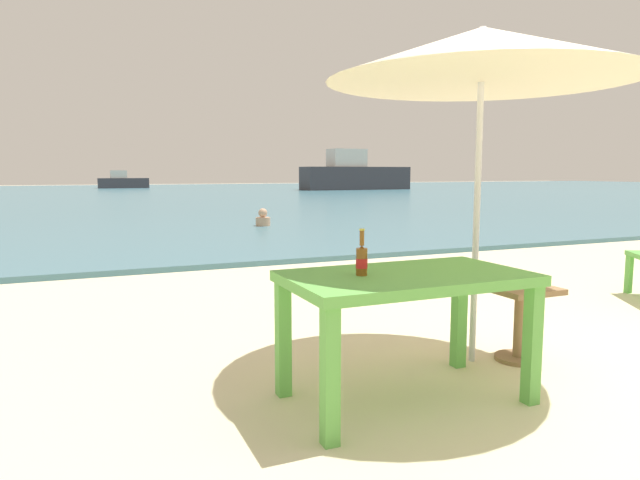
# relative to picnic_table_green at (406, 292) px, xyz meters

# --- Properties ---
(ground_plane) EXTENTS (120.00, 120.00, 0.00)m
(ground_plane) POSITION_rel_picnic_table_green_xyz_m (1.36, -0.15, -0.65)
(ground_plane) COLOR beige
(sea_water) EXTENTS (120.00, 50.00, 0.08)m
(sea_water) POSITION_rel_picnic_table_green_xyz_m (1.36, 29.85, -0.61)
(sea_water) COLOR teal
(sea_water) RESTS_ON ground_plane
(picnic_table_green) EXTENTS (1.40, 0.80, 0.76)m
(picnic_table_green) POSITION_rel_picnic_table_green_xyz_m (0.00, 0.00, 0.00)
(picnic_table_green) COLOR #60B24C
(picnic_table_green) RESTS_ON ground_plane
(beer_bottle_amber) EXTENTS (0.07, 0.07, 0.26)m
(beer_bottle_amber) POSITION_rel_picnic_table_green_xyz_m (-0.27, 0.04, 0.20)
(beer_bottle_amber) COLOR brown
(beer_bottle_amber) RESTS_ON picnic_table_green
(patio_umbrella) EXTENTS (2.10, 2.10, 2.30)m
(patio_umbrella) POSITION_rel_picnic_table_green_xyz_m (0.81, 0.40, 1.47)
(patio_umbrella) COLOR silver
(patio_umbrella) RESTS_ON ground_plane
(side_table_wood) EXTENTS (0.44, 0.44, 0.54)m
(side_table_wood) POSITION_rel_picnic_table_green_xyz_m (1.11, 0.28, -0.30)
(side_table_wood) COLOR olive
(side_table_wood) RESTS_ON ground_plane
(swimmer_person) EXTENTS (0.34, 0.34, 0.41)m
(swimmer_person) POSITION_rel_picnic_table_green_xyz_m (2.23, 9.83, -0.41)
(swimmer_person) COLOR tan
(swimmer_person) RESTS_ON sea_water
(boat_cargo_ship) EXTENTS (3.72, 1.01, 1.35)m
(boat_cargo_ship) POSITION_rel_picnic_table_green_xyz_m (1.51, 43.35, -0.08)
(boat_cargo_ship) COLOR #38383F
(boat_cargo_ship) RESTS_ON sea_water
(boat_sailboat) EXTENTS (7.79, 2.12, 2.83)m
(boat_sailboat) POSITION_rel_picnic_table_green_xyz_m (16.34, 33.13, 0.45)
(boat_sailboat) COLOR #38383F
(boat_sailboat) RESTS_ON sea_water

